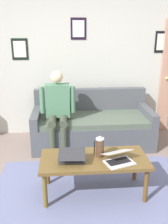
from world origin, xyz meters
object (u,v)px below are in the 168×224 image
at_px(french_press, 100,147).
at_px(person_seated, 58,107).
at_px(laptop_left, 72,157).
at_px(laptop_center, 118,159).
at_px(coffee_table, 94,162).
at_px(couch, 92,126).

distance_m(french_press, person_seated, 1.24).
xyz_separation_m(french_press, person_seated, (0.50, -1.13, 0.15)).
relative_size(laptop_left, laptop_center, 0.83).
height_order(french_press, person_seated, person_seated).
height_order(coffee_table, laptop_center, laptop_center).
xyz_separation_m(laptop_left, laptop_center, (-0.51, 0.07, -0.00)).
relative_size(couch, laptop_left, 6.24).
bearing_deg(coffee_table, laptop_left, 10.19).
bearing_deg(laptop_left, laptop_center, 172.75).
distance_m(coffee_table, laptop_left, 0.28).
bearing_deg(laptop_center, laptop_left, -7.25).
relative_size(couch, coffee_table, 1.59).
bearing_deg(person_seated, laptop_left, 98.30).
bearing_deg(coffee_table, couch, -95.39).
relative_size(coffee_table, laptop_center, 3.24).
bearing_deg(person_seated, french_press, 113.87).
relative_size(coffee_table, french_press, 4.78).
bearing_deg(person_seated, laptop_center, 118.40).
xyz_separation_m(laptop_center, person_seated, (0.69, -1.28, 0.22)).
relative_size(laptop_center, french_press, 1.47).
xyz_separation_m(couch, laptop_left, (0.39, 1.44, 0.20)).
distance_m(couch, coffee_table, 1.40).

